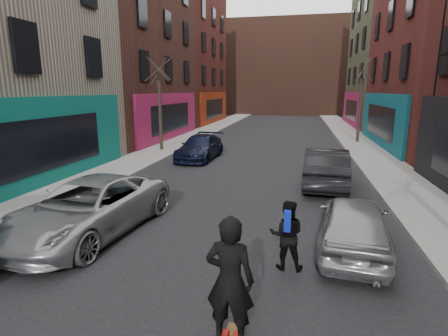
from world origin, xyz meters
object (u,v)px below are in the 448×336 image
at_px(tree_right_far, 361,93).
at_px(parked_left_end, 200,147).
at_px(tree_left_far, 160,96).
at_px(pedestrian, 287,234).
at_px(parked_right_far, 354,223).
at_px(parked_right_end, 326,167).
at_px(skateboarder, 230,281).
at_px(parked_left_far, 89,207).

relative_size(tree_right_far, parked_left_end, 1.52).
xyz_separation_m(tree_left_far, pedestrian, (8.13, -13.14, -2.61)).
xyz_separation_m(parked_left_end, parked_right_far, (6.65, -10.11, 0.02)).
distance_m(tree_right_far, parked_left_end, 12.55).
distance_m(parked_right_end, pedestrian, 7.14).
xyz_separation_m(parked_right_far, parked_right_end, (-0.25, 5.79, 0.09)).
relative_size(tree_left_far, parked_right_end, 1.42).
distance_m(tree_left_far, parked_left_end, 4.44).
height_order(tree_left_far, pedestrian, tree_left_far).
height_order(parked_right_far, skateboarder, skateboarder).
relative_size(tree_left_far, parked_left_far, 1.26).
xyz_separation_m(tree_right_far, parked_right_far, (-2.75, -17.90, -2.86)).
bearing_deg(tree_left_far, parked_right_end, -33.04).
relative_size(tree_right_far, pedestrian, 4.50).
bearing_deg(pedestrian, skateboarder, 73.00).
bearing_deg(tree_right_far, parked_right_end, -103.89).
distance_m(skateboarder, pedestrian, 2.68).
bearing_deg(skateboarder, tree_right_far, -100.44).
bearing_deg(parked_left_end, parked_left_far, -88.00).
bearing_deg(tree_left_far, pedestrian, -58.26).
distance_m(tree_left_far, parked_left_far, 12.96).
distance_m(tree_left_far, pedestrian, 15.68).
relative_size(parked_left_end, parked_right_far, 1.15).
xyz_separation_m(parked_left_far, parked_left_end, (0.03, 10.54, -0.07)).
bearing_deg(pedestrian, parked_right_end, -101.56).
bearing_deg(parked_left_end, pedestrian, -63.48).
distance_m(tree_left_far, skateboarder, 17.52).
bearing_deg(pedestrian, parked_right_far, -142.14).
height_order(parked_left_far, parked_left_end, parked_left_far).
relative_size(parked_left_end, parked_right_end, 0.98).
distance_m(parked_left_end, pedestrian, 12.46).
xyz_separation_m(parked_left_end, parked_right_end, (6.40, -4.32, 0.11)).
height_order(parked_left_end, parked_right_end, parked_right_end).
bearing_deg(parked_left_end, tree_right_far, 41.86).
distance_m(parked_right_end, skateboarder, 9.80).
distance_m(tree_right_far, parked_right_far, 18.34).
bearing_deg(parked_right_end, parked_left_end, -30.57).
xyz_separation_m(parked_left_far, parked_right_end, (6.44, 6.22, 0.04)).
bearing_deg(tree_right_far, parked_left_far, -117.23).
height_order(tree_left_far, parked_right_far, tree_left_far).
height_order(parked_right_far, parked_right_end, parked_right_end).
xyz_separation_m(parked_left_far, skateboarder, (4.45, -3.37, 0.36)).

